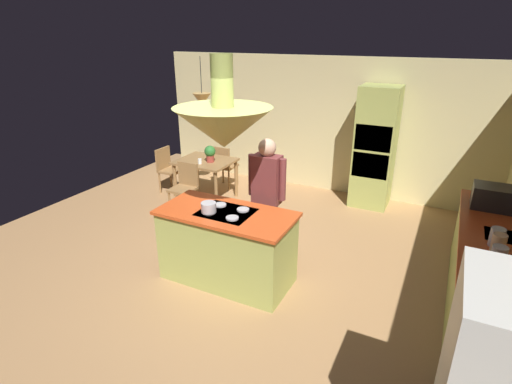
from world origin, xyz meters
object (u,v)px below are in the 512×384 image
at_px(chair_facing_island, 185,184).
at_px(canister_sugar, 498,244).
at_px(kitchen_island, 227,246).
at_px(chair_by_back_wall, 223,164).
at_px(canister_flour, 499,255).
at_px(cup_on_table, 200,161).
at_px(microwave_on_counter, 493,197).
at_px(dining_table, 205,166).
at_px(person_at_island, 267,193).
at_px(oven_tower, 375,148).
at_px(canister_tea, 497,237).
at_px(potted_plant_on_table, 210,153).
at_px(chair_at_corner, 168,167).
at_px(cooking_pot_on_cooktop, 209,207).

xyz_separation_m(chair_facing_island, canister_sugar, (4.54, -1.12, 0.54)).
distance_m(kitchen_island, chair_facing_island, 2.24).
relative_size(chair_by_back_wall, canister_flour, 5.01).
xyz_separation_m(canister_flour, canister_sugar, (0.00, 0.18, 0.02)).
bearing_deg(cup_on_table, microwave_on_counter, -4.08).
distance_m(dining_table, person_at_island, 2.41).
bearing_deg(canister_sugar, oven_tower, 120.92).
bearing_deg(kitchen_island, canister_tea, 10.34).
bearing_deg(kitchen_island, chair_facing_island, 139.29).
xyz_separation_m(person_at_island, potted_plant_on_table, (-1.78, 1.39, -0.06)).
xyz_separation_m(chair_at_corner, canister_flour, (5.42, -1.94, 0.52)).
height_order(kitchen_island, cooking_pot_on_cooktop, cooking_pot_on_cooktop).
bearing_deg(chair_by_back_wall, canister_flour, 150.40).
bearing_deg(chair_facing_island, canister_flour, -16.03).
relative_size(chair_by_back_wall, potted_plant_on_table, 2.90).
bearing_deg(person_at_island, potted_plant_on_table, 142.04).
bearing_deg(microwave_on_counter, oven_tower, 136.12).
distance_m(canister_tea, cooking_pot_on_cooktop, 3.07).
height_order(chair_facing_island, potted_plant_on_table, potted_plant_on_table).
bearing_deg(chair_by_back_wall, chair_at_corner, 35.91).
bearing_deg(person_at_island, kitchen_island, -108.08).
bearing_deg(potted_plant_on_table, cooking_pot_on_cooktop, -57.43).
bearing_deg(chair_facing_island, person_at_island, -22.31).
bearing_deg(dining_table, microwave_on_counter, -6.66).
bearing_deg(cooking_pot_on_cooktop, microwave_on_counter, 29.54).
distance_m(oven_tower, person_at_island, 2.72).
distance_m(chair_facing_island, canister_sugar, 4.71).
bearing_deg(chair_facing_island, cooking_pot_on_cooktop, -45.96).
xyz_separation_m(chair_facing_island, chair_at_corner, (-0.88, 0.64, 0.00)).
xyz_separation_m(cup_on_table, canister_sugar, (4.51, -1.55, 0.24)).
distance_m(canister_flour, microwave_on_counter, 1.41).
bearing_deg(dining_table, cooking_pot_on_cooktop, -55.37).
xyz_separation_m(canister_tea, microwave_on_counter, (0.00, 1.05, 0.04)).
relative_size(canister_flour, microwave_on_counter, 0.38).
distance_m(chair_facing_island, cup_on_table, 0.53).
height_order(oven_tower, canister_tea, oven_tower).
relative_size(chair_at_corner, canister_tea, 4.47).
xyz_separation_m(canister_sugar, cooking_pot_on_cooktop, (-3.00, -0.47, -0.03)).
xyz_separation_m(dining_table, canister_tea, (4.54, -1.58, 0.39)).
height_order(dining_table, microwave_on_counter, microwave_on_counter).
xyz_separation_m(chair_by_back_wall, cooking_pot_on_cooktop, (1.54, -2.87, 0.52)).
xyz_separation_m(canister_flour, cooking_pot_on_cooktop, (-3.00, -0.29, -0.01)).
relative_size(person_at_island, cup_on_table, 19.01).
height_order(person_at_island, canister_tea, person_at_island).
bearing_deg(canister_tea, oven_tower, 122.56).
height_order(oven_tower, chair_facing_island, oven_tower).
xyz_separation_m(kitchen_island, canister_flour, (2.84, 0.16, 0.55)).
xyz_separation_m(chair_at_corner, canister_sugar, (5.42, -1.76, 0.54)).
bearing_deg(microwave_on_counter, canister_tea, -90.00).
bearing_deg(chair_by_back_wall, canister_tea, 153.95).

